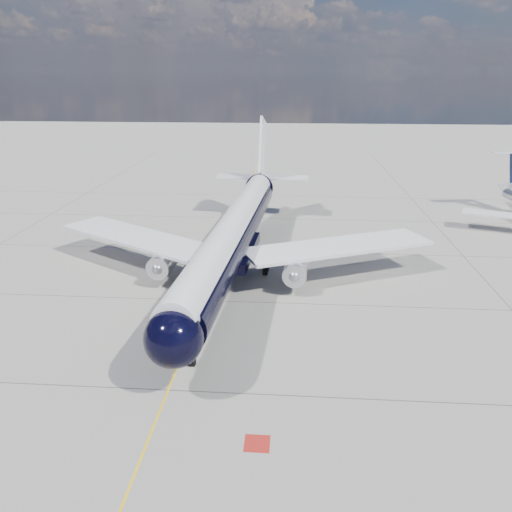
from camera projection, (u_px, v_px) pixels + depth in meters
name	position (u px, v px, depth m)	size (l,w,h in m)	color
ground	(229.00, 238.00, 68.66)	(320.00, 320.00, 0.00)	gray
taxiway_centerline	(224.00, 250.00, 63.98)	(0.16, 160.00, 0.01)	yellow
red_marking	(257.00, 443.00, 30.81)	(1.60, 1.60, 0.01)	maroon
main_airliner	(235.00, 232.00, 55.41)	(43.92, 53.56, 15.47)	black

